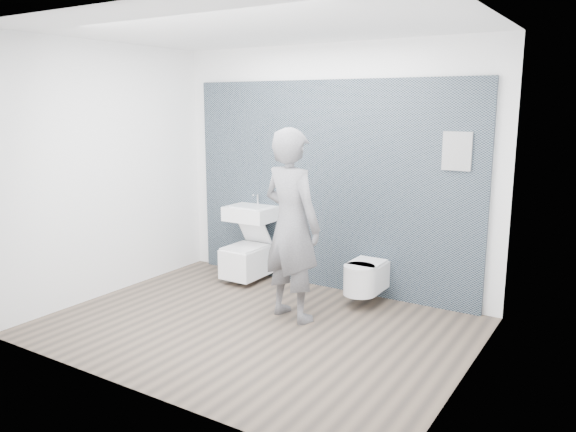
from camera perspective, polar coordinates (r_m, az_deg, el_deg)
The scene contains 8 objects.
ground at distance 5.59m, azimuth -3.33°, elevation -11.15°, with size 4.00×4.00×0.00m, color brown.
room_shell at distance 5.18m, azimuth -3.55°, elevation 6.93°, with size 4.00×4.00×4.00m.
tile_wall at distance 6.76m, azimuth 3.95°, elevation -7.10°, with size 3.60×0.06×2.40m, color black.
washbasin at distance 6.83m, azimuth -3.82°, elevation 0.30°, with size 0.57×0.43×0.43m.
toilet_square at distance 6.89m, azimuth -4.18°, elevation -4.41°, with size 0.42×0.61×0.76m.
toilet_rounded at distance 6.13m, azimuth 7.74°, elevation -6.20°, with size 0.35×0.59×0.32m.
info_placard at distance 6.21m, azimuth 15.91°, elevation -9.23°, with size 0.29×0.03×0.39m, color silver.
visitor at distance 5.53m, azimuth 0.36°, elevation -0.95°, with size 0.70×0.46×1.92m, color gray.
Camera 1 is at (3.01, -4.20, 2.14)m, focal length 35.00 mm.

